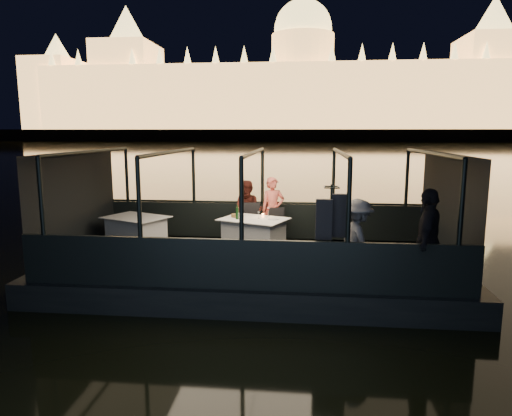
# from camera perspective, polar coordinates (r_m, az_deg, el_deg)

# --- Properties ---
(river_water) EXTENTS (500.00, 500.00, 0.00)m
(river_water) POSITION_cam_1_polar(r_m,az_deg,el_deg) (89.64, 5.30, 7.42)
(river_water) COLOR black
(river_water) RESTS_ON ground
(boat_hull) EXTENTS (8.60, 4.40, 1.00)m
(boat_hull) POSITION_cam_1_polar(r_m,az_deg,el_deg) (10.16, -0.24, -9.03)
(boat_hull) COLOR black
(boat_hull) RESTS_ON river_water
(boat_deck) EXTENTS (8.00, 4.00, 0.04)m
(boat_deck) POSITION_cam_1_polar(r_m,az_deg,el_deg) (10.02, -0.24, -6.42)
(boat_deck) COLOR black
(boat_deck) RESTS_ON boat_hull
(gunwale_port) EXTENTS (8.00, 0.08, 0.90)m
(gunwale_port) POSITION_cam_1_polar(r_m,az_deg,el_deg) (11.85, 0.80, -1.59)
(gunwale_port) COLOR black
(gunwale_port) RESTS_ON boat_deck
(gunwale_starboard) EXTENTS (8.00, 0.08, 0.90)m
(gunwale_starboard) POSITION_cam_1_polar(r_m,az_deg,el_deg) (7.98, -1.79, -7.10)
(gunwale_starboard) COLOR black
(gunwale_starboard) RESTS_ON boat_deck
(cabin_glass_port) EXTENTS (8.00, 0.02, 1.40)m
(cabin_glass_port) POSITION_cam_1_polar(r_m,az_deg,el_deg) (11.68, 0.81, 3.96)
(cabin_glass_port) COLOR #99B2B2
(cabin_glass_port) RESTS_ON gunwale_port
(cabin_glass_starboard) EXTENTS (8.00, 0.02, 1.40)m
(cabin_glass_starboard) POSITION_cam_1_polar(r_m,az_deg,el_deg) (7.73, -1.84, 1.09)
(cabin_glass_starboard) COLOR #99B2B2
(cabin_glass_starboard) RESTS_ON gunwale_starboard
(cabin_roof_glass) EXTENTS (8.00, 4.00, 0.02)m
(cabin_roof_glass) POSITION_cam_1_polar(r_m,az_deg,el_deg) (9.65, -0.25, 6.95)
(cabin_roof_glass) COLOR #99B2B2
(cabin_roof_glass) RESTS_ON boat_deck
(end_wall_fore) EXTENTS (0.02, 4.00, 2.30)m
(end_wall_fore) POSITION_cam_1_polar(r_m,az_deg,el_deg) (10.94, -21.56, 0.53)
(end_wall_fore) COLOR black
(end_wall_fore) RESTS_ON boat_deck
(end_wall_aft) EXTENTS (0.02, 4.00, 2.30)m
(end_wall_aft) POSITION_cam_1_polar(r_m,az_deg,el_deg) (10.15, 22.82, -0.20)
(end_wall_aft) COLOR black
(end_wall_aft) RESTS_ON boat_deck
(canopy_ribs) EXTENTS (8.00, 4.00, 2.30)m
(canopy_ribs) POSITION_cam_1_polar(r_m,az_deg,el_deg) (9.77, -0.24, 0.19)
(canopy_ribs) COLOR black
(canopy_ribs) RESTS_ON boat_deck
(embankment) EXTENTS (400.00, 140.00, 6.00)m
(embankment) POSITION_cam_1_polar(r_m,az_deg,el_deg) (219.59, 5.72, 8.90)
(embankment) COLOR #423D33
(embankment) RESTS_ON ground
(parliament_building) EXTENTS (220.00, 32.00, 60.00)m
(parliament_building) POSITION_cam_1_polar(r_m,az_deg,el_deg) (186.37, 5.82, 17.43)
(parliament_building) COLOR #F2D18C
(parliament_building) RESTS_ON embankment
(dining_table_central) EXTENTS (1.74, 1.52, 0.77)m
(dining_table_central) POSITION_cam_1_polar(r_m,az_deg,el_deg) (10.52, -0.27, -3.37)
(dining_table_central) COLOR silver
(dining_table_central) RESTS_ON boat_deck
(dining_table_aft) EXTENTS (1.70, 1.51, 0.75)m
(dining_table_aft) POSITION_cam_1_polar(r_m,az_deg,el_deg) (11.23, -14.72, -2.86)
(dining_table_aft) COLOR silver
(dining_table_aft) RESTS_ON boat_deck
(chair_port_left) EXTENTS (0.50, 0.50, 0.98)m
(chair_port_left) POSITION_cam_1_polar(r_m,az_deg,el_deg) (11.25, -0.75, -2.19)
(chair_port_left) COLOR black
(chair_port_left) RESTS_ON boat_deck
(chair_port_right) EXTENTS (0.44, 0.44, 0.88)m
(chair_port_right) POSITION_cam_1_polar(r_m,az_deg,el_deg) (11.11, 2.46, -2.34)
(chair_port_right) COLOR black
(chair_port_right) RESTS_ON boat_deck
(coat_stand) EXTENTS (0.62, 0.56, 1.83)m
(coat_stand) POSITION_cam_1_polar(r_m,az_deg,el_deg) (8.18, 9.25, -3.56)
(coat_stand) COLOR black
(coat_stand) RESTS_ON boat_deck
(person_woman_coral) EXTENTS (0.68, 0.56, 1.62)m
(person_woman_coral) POSITION_cam_1_polar(r_m,az_deg,el_deg) (11.41, 2.12, -0.50)
(person_woman_coral) COLOR #EF6957
(person_woman_coral) RESTS_ON boat_deck
(person_man_maroon) EXTENTS (0.83, 0.70, 1.53)m
(person_man_maroon) POSITION_cam_1_polar(r_m,az_deg,el_deg) (11.43, -1.01, -0.47)
(person_man_maroon) COLOR #3F1711
(person_man_maroon) RESTS_ON boat_deck
(passenger_stripe) EXTENTS (0.90, 1.13, 1.54)m
(passenger_stripe) POSITION_cam_1_polar(r_m,az_deg,el_deg) (8.54, 12.61, -3.45)
(passenger_stripe) COLOR silver
(passenger_stripe) RESTS_ON boat_deck
(passenger_dark) EXTENTS (0.83, 1.15, 1.80)m
(passenger_dark) POSITION_cam_1_polar(r_m,az_deg,el_deg) (8.34, 20.66, -4.16)
(passenger_dark) COLOR black
(passenger_dark) RESTS_ON boat_deck
(wine_bottle) EXTENTS (0.08, 0.08, 0.33)m
(wine_bottle) POSITION_cam_1_polar(r_m,az_deg,el_deg) (10.37, -2.37, -0.58)
(wine_bottle) COLOR #123313
(wine_bottle) RESTS_ON dining_table_central
(bread_basket) EXTENTS (0.21, 0.21, 0.07)m
(bread_basket) POSITION_cam_1_polar(r_m,az_deg,el_deg) (10.64, -2.66, -0.93)
(bread_basket) COLOR brown
(bread_basket) RESTS_ON dining_table_central
(amber_candle) EXTENTS (0.08, 0.08, 0.09)m
(amber_candle) POSITION_cam_1_polar(r_m,az_deg,el_deg) (10.61, 0.87, -0.95)
(amber_candle) COLOR #FF8A3F
(amber_candle) RESTS_ON dining_table_central
(plate_near) EXTENTS (0.30, 0.30, 0.02)m
(plate_near) POSITION_cam_1_polar(r_m,az_deg,el_deg) (10.38, 2.14, -1.37)
(plate_near) COLOR silver
(plate_near) RESTS_ON dining_table_central
(plate_far) EXTENTS (0.30, 0.30, 0.02)m
(plate_far) POSITION_cam_1_polar(r_m,az_deg,el_deg) (10.85, -1.96, -0.89)
(plate_far) COLOR silver
(plate_far) RESTS_ON dining_table_central
(wine_glass_white) EXTENTS (0.08, 0.08, 0.21)m
(wine_glass_white) POSITION_cam_1_polar(r_m,az_deg,el_deg) (10.48, -2.37, -0.78)
(wine_glass_white) COLOR silver
(wine_glass_white) RESTS_ON dining_table_central
(wine_glass_red) EXTENTS (0.09, 0.09, 0.21)m
(wine_glass_red) POSITION_cam_1_polar(r_m,az_deg,el_deg) (10.74, 1.56, -0.52)
(wine_glass_red) COLOR silver
(wine_glass_red) RESTS_ON dining_table_central
(wine_glass_empty) EXTENTS (0.06, 0.06, 0.17)m
(wine_glass_empty) POSITION_cam_1_polar(r_m,az_deg,el_deg) (10.42, 0.34, -0.84)
(wine_glass_empty) COLOR silver
(wine_glass_empty) RESTS_ON dining_table_central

